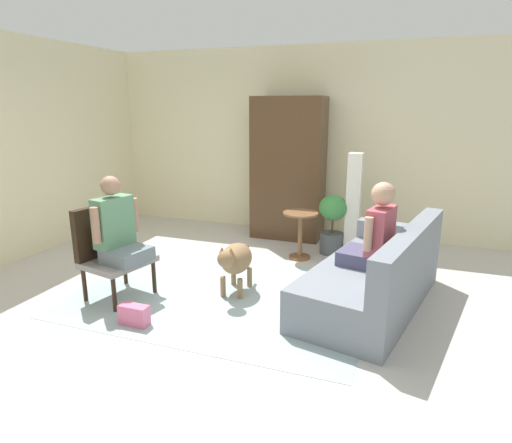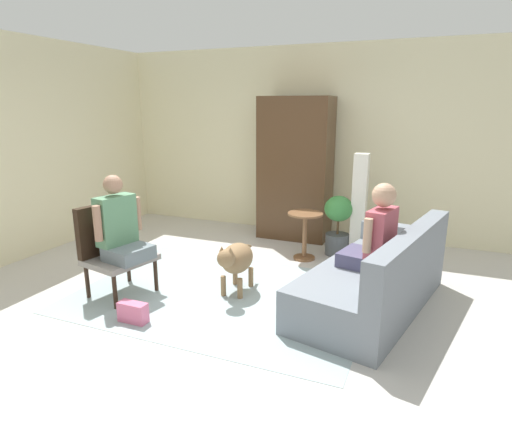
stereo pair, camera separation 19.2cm
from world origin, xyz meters
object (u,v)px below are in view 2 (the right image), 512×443
couch (378,279)px  armchair (112,244)px  potted_plant (338,222)px  person_on_couch (375,235)px  dog (236,259)px  armoire_cabinet (295,169)px  column_lamp (359,206)px  handbag (133,312)px  person_on_armchair (120,227)px  round_end_table (305,230)px

couch → armchair: armchair is taller
potted_plant → armchair: bearing=-132.6°
person_on_couch → dog: bearing=-171.6°
dog → armoire_cabinet: (-0.06, 2.22, 0.66)m
person_on_couch → armchair: bearing=-165.4°
column_lamp → handbag: bearing=-120.6°
armchair → armoire_cabinet: 2.98m
person_on_armchair → armoire_cabinet: (1.01, 2.73, 0.29)m
dog → handbag: (-0.60, -0.97, -0.28)m
armoire_cabinet → handbag: armoire_cabinet is taller
couch → column_lamp: 1.60m
couch → handbag: 2.38m
armchair → couch: bearing=14.8°
column_lamp → armoire_cabinet: (-1.04, 0.51, 0.37)m
column_lamp → armchair: bearing=-135.2°
person_on_couch → dog: (-1.39, -0.20, -0.37)m
person_on_couch → couch: bearing=21.4°
couch → armchair: (-2.66, -0.70, 0.24)m
person_on_couch → column_lamp: 1.56m
armchair → dog: size_ratio=1.22×
armchair → round_end_table: armchair is taller
person_on_couch → round_end_table: (-1.01, 1.10, -0.36)m
round_end_table → couch: bearing=-45.2°
couch → potted_plant: couch is taller
person_on_couch → handbag: person_on_couch is taller
person_on_couch → armoire_cabinet: armoire_cabinet is taller
dog → potted_plant: bearing=66.1°
handbag → person_on_couch: bearing=30.6°
round_end_table → potted_plant: (0.35, 0.35, 0.06)m
armchair → person_on_armchair: bearing=-12.3°
round_end_table → potted_plant: 0.50m
person_on_couch → column_lamp: size_ratio=0.62×
armchair → person_on_couch: 2.70m
armchair → potted_plant: size_ratio=1.19×
couch → person_on_couch: person_on_couch is taller
potted_plant → column_lamp: bearing=14.1°
armchair → armoire_cabinet: armoire_cabinet is taller
potted_plant → handbag: size_ratio=2.88×
potted_plant → couch: bearing=-63.4°
handbag → couch: bearing=30.4°
handbag → round_end_table: bearing=66.7°
person_on_armchair → potted_plant: 2.82m
round_end_table → armoire_cabinet: (-0.43, 0.91, 0.65)m
person_on_armchair → dog: 1.24m
round_end_table → dog: 1.35m
handbag → potted_plant: bearing=63.0°
dog → couch: bearing=8.9°
potted_plant → column_lamp: 0.34m
armchair → column_lamp: column_lamp is taller
dog → potted_plant: (0.73, 1.65, 0.07)m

